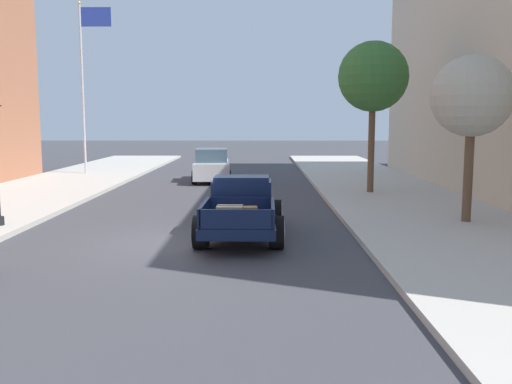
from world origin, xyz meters
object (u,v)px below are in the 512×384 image
hotrod_truck_navy (242,207)px  flagpole (86,69)px  street_tree_nearest (472,97)px  car_background_silver (212,166)px  street_tree_second (373,77)px

hotrod_truck_navy → flagpole: 18.81m
street_tree_nearest → car_background_silver: bearing=125.3°
car_background_silver → street_tree_second: 9.56m
car_background_silver → flagpole: 8.96m
hotrod_truck_navy → flagpole: (-8.88, 15.80, 5.02)m
hotrod_truck_navy → flagpole: size_ratio=0.54×
hotrod_truck_navy → car_background_silver: size_ratio=1.13×
hotrod_truck_navy → flagpole: flagpole is taller
street_tree_nearest → street_tree_second: 6.81m
flagpole → street_tree_second: flagpole is taller
car_background_silver → street_tree_nearest: 14.81m
street_tree_second → hotrod_truck_navy: bearing=-122.3°
car_background_silver → flagpole: (-6.94, 2.67, 5.00)m
car_background_silver → street_tree_nearest: street_tree_nearest is taller
flagpole → hotrod_truck_navy: bearing=-60.7°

